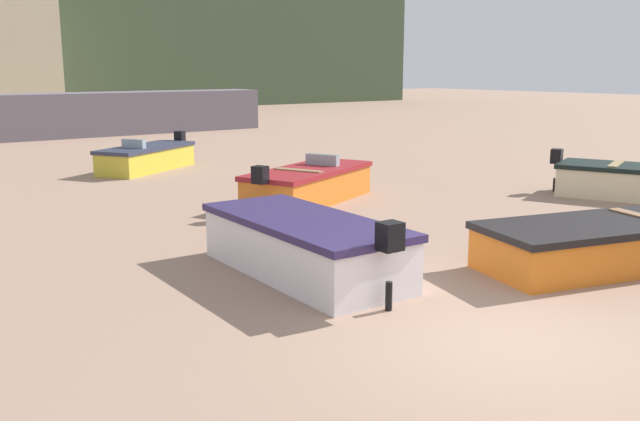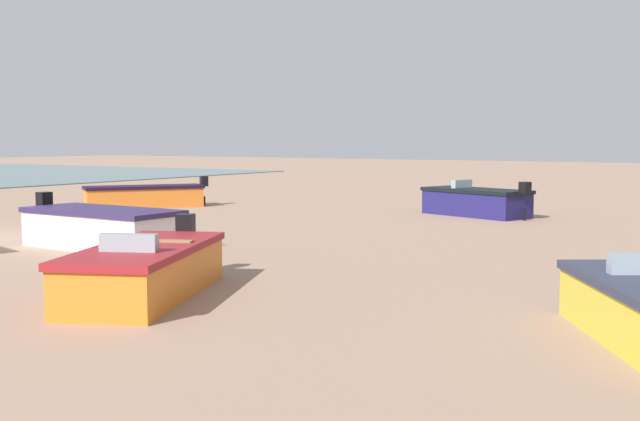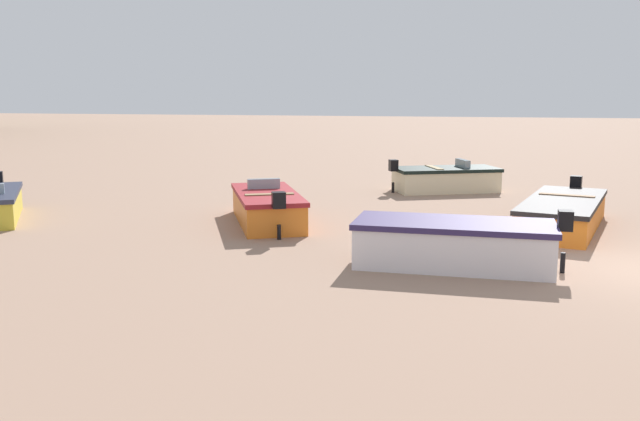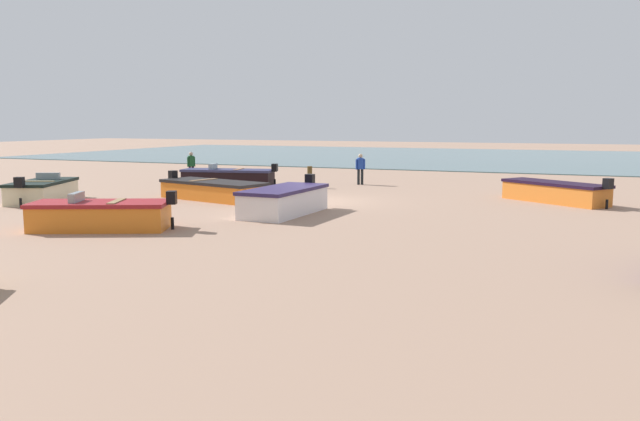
{
  "view_description": "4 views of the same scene",
  "coord_description": "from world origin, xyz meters",
  "px_view_note": "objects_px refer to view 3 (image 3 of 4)",
  "views": [
    {
      "loc": [
        -6.79,
        -5.21,
        3.35
      ],
      "look_at": [
        1.71,
        6.3,
        0.41
      ],
      "focal_mm": 38.94,
      "sensor_mm": 36.0,
      "label": 1
    },
    {
      "loc": [
        12.7,
        18.21,
        2.62
      ],
      "look_at": [
        -4.09,
        7.78,
        0.81
      ],
      "focal_mm": 43.85,
      "sensor_mm": 36.0,
      "label": 2
    },
    {
      "loc": [
        -14.59,
        3.71,
        3.64
      ],
      "look_at": [
        1.41,
        7.08,
        0.75
      ],
      "focal_mm": 38.57,
      "sensor_mm": 36.0,
      "label": 3
    },
    {
      "loc": [
        -10.15,
        24.13,
        3.26
      ],
      "look_at": [
        -2.58,
        5.74,
        0.49
      ],
      "focal_mm": 35.67,
      "sensor_mm": 36.0,
      "label": 4
    }
  ],
  "objects_px": {
    "boat_white_3": "(454,244)",
    "boat_orange_6": "(267,207)",
    "boat_cream_2": "(445,179)",
    "boat_orange_1": "(563,213)"
  },
  "relations": [
    {
      "from": "boat_orange_1",
      "to": "boat_white_3",
      "type": "bearing_deg",
      "value": 74.29
    },
    {
      "from": "boat_white_3",
      "to": "boat_orange_6",
      "type": "relative_size",
      "value": 1.0
    },
    {
      "from": "boat_orange_1",
      "to": "boat_orange_6",
      "type": "distance_m",
      "value": 7.93
    },
    {
      "from": "boat_orange_1",
      "to": "boat_white_3",
      "type": "xyz_separation_m",
      "value": [
        -4.66,
        2.75,
        0.08
      ]
    },
    {
      "from": "boat_cream_2",
      "to": "boat_orange_6",
      "type": "bearing_deg",
      "value": -55.46
    },
    {
      "from": "boat_white_3",
      "to": "boat_orange_6",
      "type": "height_order",
      "value": "boat_white_3"
    },
    {
      "from": "boat_white_3",
      "to": "boat_orange_6",
      "type": "distance_m",
      "value": 6.34
    },
    {
      "from": "boat_cream_2",
      "to": "boat_white_3",
      "type": "bearing_deg",
      "value": -19.83
    },
    {
      "from": "boat_orange_1",
      "to": "boat_white_3",
      "type": "distance_m",
      "value": 5.41
    },
    {
      "from": "boat_orange_6",
      "to": "boat_orange_1",
      "type": "bearing_deg",
      "value": -17.26
    }
  ]
}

